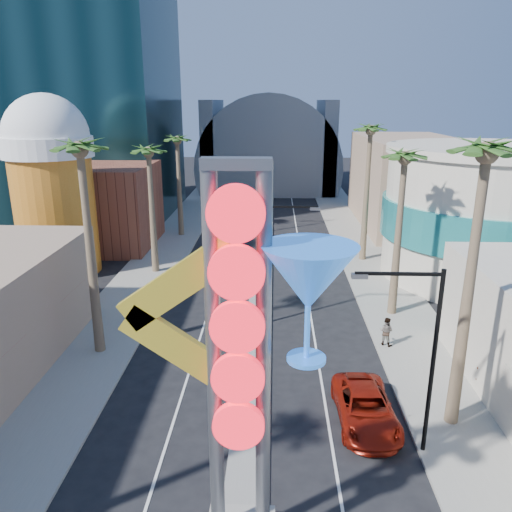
{
  "coord_description": "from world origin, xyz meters",
  "views": [
    {
      "loc": [
        0.96,
        -9.5,
        13.9
      ],
      "look_at": [
        -0.11,
        19.14,
        4.95
      ],
      "focal_mm": 35.0,
      "sensor_mm": 36.0,
      "label": 1
    }
  ],
  "objects_px": {
    "red_pickup": "(365,408)",
    "neon_sign": "(268,349)",
    "pedestrian_a": "(483,374)",
    "pedestrian_b": "(386,331)"
  },
  "relations": [
    {
      "from": "pedestrian_a",
      "to": "pedestrian_b",
      "type": "distance_m",
      "value": 6.02
    },
    {
      "from": "neon_sign",
      "to": "red_pickup",
      "type": "bearing_deg",
      "value": 58.2
    },
    {
      "from": "pedestrian_a",
      "to": "neon_sign",
      "type": "bearing_deg",
      "value": 40.07
    },
    {
      "from": "red_pickup",
      "to": "neon_sign",
      "type": "bearing_deg",
      "value": -123.35
    },
    {
      "from": "pedestrian_a",
      "to": "pedestrian_b",
      "type": "bearing_deg",
      "value": -54.18
    },
    {
      "from": "red_pickup",
      "to": "pedestrian_b",
      "type": "bearing_deg",
      "value": 70.04
    },
    {
      "from": "pedestrian_a",
      "to": "pedestrian_b",
      "type": "relative_size",
      "value": 1.1
    },
    {
      "from": "red_pickup",
      "to": "pedestrian_b",
      "type": "distance_m",
      "value": 7.72
    },
    {
      "from": "neon_sign",
      "to": "red_pickup",
      "type": "distance_m",
      "value": 10.5
    },
    {
      "from": "red_pickup",
      "to": "pedestrian_a",
      "type": "bearing_deg",
      "value": 21.22
    }
  ]
}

